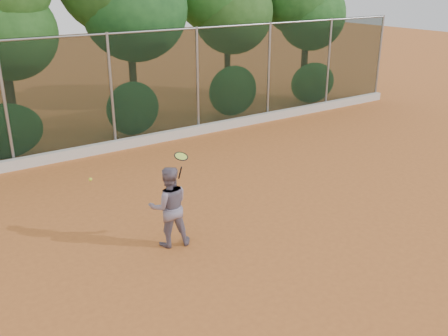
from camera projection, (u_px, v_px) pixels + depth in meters
ground at (252, 240)px, 10.08m from camera, size 80.00×80.00×0.00m
concrete_curb at (118, 145)px, 15.30m from camera, size 24.00×0.20×0.30m
tennis_player at (169, 207)px, 9.66m from camera, size 0.94×0.83×1.64m
chainlink_fence at (111, 89)px, 14.82m from camera, size 24.09×0.09×3.50m
tennis_racket at (181, 158)px, 9.37m from camera, size 0.31×0.30×0.54m
tennis_ball_in_flight at (90, 179)px, 8.87m from camera, size 0.07×0.07×0.07m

